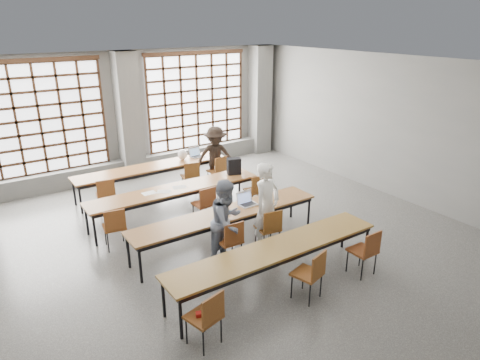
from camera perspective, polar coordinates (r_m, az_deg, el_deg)
name	(u,v)px	position (r m, az deg, el deg)	size (l,w,h in m)	color
floor	(231,251)	(8.51, -1.20, -9.45)	(11.00, 11.00, 0.00)	#474745
ceiling	(230,68)	(7.41, -1.40, 14.68)	(11.00, 11.00, 0.00)	silver
wall_back	(125,115)	(12.62, -15.02, 8.43)	(10.00, 10.00, 0.00)	slate
wall_right	(404,130)	(11.19, 20.97, 6.26)	(11.00, 11.00, 0.00)	slate
column_mid	(129,116)	(12.36, -14.58, 8.23)	(0.60, 0.55, 3.50)	#5C5C59
column_right	(260,100)	(14.44, 2.66, 10.58)	(0.60, 0.55, 3.50)	#5C5C59
window_left	(39,120)	(12.00, -25.17, 7.31)	(3.32, 0.12, 3.00)	white
window_right	(197,102)	(13.40, -5.76, 10.36)	(3.32, 0.12, 3.00)	white
sill_ledge	(133,167)	(12.82, -14.11, 1.73)	(9.80, 0.35, 0.50)	#5C5C59
desk_row_a	(152,169)	(11.24, -11.62, 1.51)	(4.00, 0.70, 0.73)	brown
desk_row_b	(175,191)	(9.69, -8.60, -1.43)	(4.00, 0.70, 0.73)	brown
desk_row_c	(227,215)	(8.42, -1.80, -4.72)	(4.00, 0.70, 0.73)	brown
desk_row_d	(276,251)	(7.21, 4.86, -9.41)	(4.00, 0.70, 0.73)	olive
chair_back_left	(106,192)	(10.31, -17.45, -1.59)	(0.49, 0.49, 0.88)	brown
chair_back_mid	(191,174)	(11.05, -6.56, 0.76)	(0.49, 0.49, 0.88)	brown
chair_back_right	(218,168)	(11.42, -2.89, 1.54)	(0.47, 0.47, 0.88)	brown
chair_mid_left	(115,224)	(8.69, -16.38, -5.69)	(0.48, 0.48, 0.88)	brown
chair_mid_centre	(205,201)	(9.39, -4.67, -2.85)	(0.43, 0.44, 0.88)	brown
chair_mid_right	(257,188)	(10.08, 2.22, -1.11)	(0.46, 0.46, 0.88)	brown
chair_front_left	(231,238)	(7.85, -1.22, -7.73)	(0.43, 0.44, 0.88)	brown
chair_front_right	(270,226)	(8.31, 3.98, -6.09)	(0.48, 0.48, 0.88)	brown
chair_near_left	(207,314)	(6.07, -4.40, -17.38)	(0.51, 0.51, 0.88)	brown
chair_near_mid	(312,271)	(7.01, 9.53, -11.85)	(0.52, 0.52, 0.88)	brown
chair_near_right	(366,248)	(7.84, 16.50, -8.73)	(0.42, 0.43, 0.88)	brown
student_male	(267,207)	(8.26, 3.56, -3.59)	(0.64, 0.42, 1.77)	white
student_female	(227,222)	(7.83, -1.73, -5.58)	(0.79, 0.61, 1.62)	navy
student_back	(215,157)	(11.43, -3.29, 3.08)	(1.07, 0.61, 1.65)	black
laptop_front	(246,201)	(8.72, 0.86, -2.86)	(0.36, 0.31, 0.26)	silver
laptop_back	(196,154)	(11.83, -5.88, 3.44)	(0.40, 0.35, 0.26)	#ACACB1
mouse	(266,201)	(8.86, 3.48, -2.81)	(0.10, 0.06, 0.04)	white
green_box	(222,209)	(8.41, -2.39, -3.93)	(0.25, 0.09, 0.09)	green
phone	(237,212)	(8.40, -0.40, -4.23)	(0.13, 0.06, 0.01)	black
paper_sheet_a	(149,193)	(9.50, -12.01, -1.71)	(0.30, 0.21, 0.00)	white
paper_sheet_b	(164,192)	(9.51, -10.12, -1.52)	(0.30, 0.21, 0.00)	silver
paper_sheet_c	(179,187)	(9.71, -8.09, -0.94)	(0.30, 0.21, 0.00)	silver
backpack	(234,166)	(10.37, -0.81, 1.85)	(0.32, 0.20, 0.40)	black
plastic_bag	(182,155)	(11.57, -7.68, 3.38)	(0.26, 0.21, 0.29)	white
red_pouch	(203,314)	(6.14, -4.93, -17.33)	(0.20, 0.08, 0.06)	maroon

